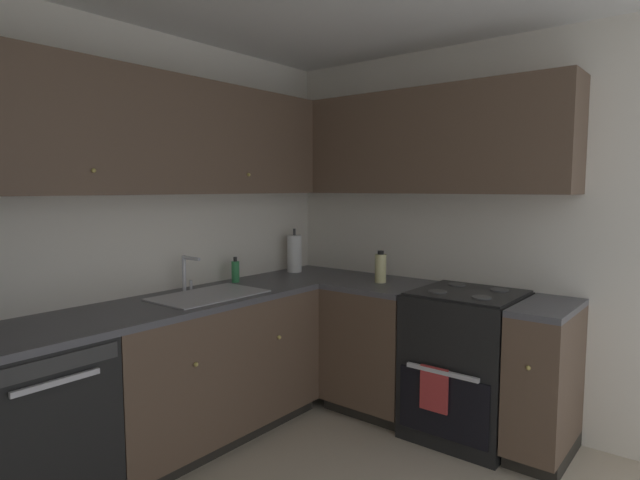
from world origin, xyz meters
TOP-DOWN VIEW (x-y plane):
  - wall_back at (0.00, 1.48)m, footprint 3.55×0.05m
  - wall_right at (1.75, 0.00)m, footprint 0.05×3.00m
  - dishwasher at (-0.62, 1.15)m, footprint 0.60×0.63m
  - lower_cabinets_back at (0.41, 1.15)m, footprint 1.44×0.62m
  - countertop_back at (0.40, 1.15)m, footprint 2.64×0.60m
  - lower_cabinets_right at (1.43, 0.20)m, footprint 0.62×1.52m
  - countertop_right at (1.42, 0.20)m, footprint 0.60×1.52m
  - oven_range at (1.44, -0.06)m, footprint 0.68×0.62m
  - upper_cabinets_back at (0.24, 1.29)m, footprint 2.32×0.34m
  - upper_cabinets_right at (1.56, 0.42)m, footprint 0.32×2.07m
  - sink at (0.41, 1.12)m, footprint 0.65×0.40m
  - faucet at (0.42, 1.33)m, footprint 0.07×0.16m
  - soap_bottle at (0.82, 1.33)m, footprint 0.05×0.05m
  - paper_towel_roll at (1.40, 1.31)m, footprint 0.11×0.11m
  - oil_bottle at (1.42, 0.56)m, footprint 0.08×0.08m

SIDE VIEW (x-z plane):
  - dishwasher at x=-0.62m, z-range 0.00..0.85m
  - lower_cabinets_right at x=1.43m, z-range 0.00..0.85m
  - lower_cabinets_back at x=0.41m, z-range 0.00..0.85m
  - oven_range at x=1.44m, z-range -0.07..0.97m
  - sink at x=0.41m, z-range 0.80..0.89m
  - countertop_back at x=0.40m, z-range 0.85..0.89m
  - countertop_right at x=1.42m, z-range 0.85..0.89m
  - soap_bottle at x=0.82m, z-range 0.87..1.05m
  - oil_bottle at x=1.42m, z-range 0.88..1.09m
  - faucet at x=0.42m, z-range 0.91..1.13m
  - paper_towel_roll at x=1.40m, z-range 0.86..1.20m
  - wall_back at x=0.00m, z-range 0.00..2.45m
  - wall_right at x=1.75m, z-range 0.00..2.45m
  - upper_cabinets_back at x=0.24m, z-range 1.49..2.15m
  - upper_cabinets_right at x=1.56m, z-range 1.49..2.15m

